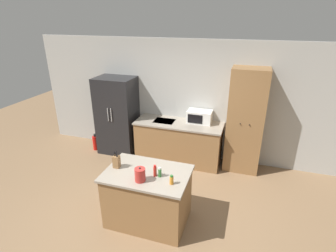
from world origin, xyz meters
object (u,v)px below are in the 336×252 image
object	(u,v)px
refrigerator	(117,116)
spice_bottle_tall_dark	(155,171)
fire_extinguisher	(96,143)
microwave	(200,117)
spice_bottle_amber_oil	(160,172)
kettle	(140,175)
pantry_cabinet	(245,122)
spice_bottle_short_red	(172,180)
knife_block	(116,162)

from	to	relation	value
refrigerator	spice_bottle_tall_dark	world-z (taller)	refrigerator
fire_extinguisher	microwave	bearing A→B (deg)	6.29
spice_bottle_amber_oil	microwave	bearing A→B (deg)	86.32
kettle	pantry_cabinet	bearing A→B (deg)	60.10
microwave	spice_bottle_short_red	size ratio (longest dim) A/B	3.75
spice_bottle_tall_dark	spice_bottle_short_red	xyz separation A→B (m)	(0.28, -0.11, -0.02)
knife_block	spice_bottle_amber_oil	world-z (taller)	knife_block
spice_bottle_tall_dark	refrigerator	bearing A→B (deg)	129.65
microwave	spice_bottle_amber_oil	distance (m)	2.16
spice_bottle_amber_oil	fire_extinguisher	world-z (taller)	spice_bottle_amber_oil
microwave	spice_bottle_amber_oil	bearing A→B (deg)	-93.68
knife_block	kettle	xyz separation A→B (m)	(0.48, -0.21, -0.00)
pantry_cabinet	spice_bottle_amber_oil	bearing A→B (deg)	-117.24
spice_bottle_short_red	kettle	size ratio (longest dim) A/B	0.62
pantry_cabinet	spice_bottle_amber_oil	size ratio (longest dim) A/B	14.23
refrigerator	microwave	bearing A→B (deg)	3.97
refrigerator	fire_extinguisher	bearing A→B (deg)	-166.27
spice_bottle_tall_dark	kettle	bearing A→B (deg)	-131.49
spice_bottle_tall_dark	kettle	distance (m)	0.24
microwave	spice_bottle_tall_dark	xyz separation A→B (m)	(-0.21, -2.15, -0.08)
spice_bottle_short_red	spice_bottle_amber_oil	size ratio (longest dim) A/B	0.91
kettle	spice_bottle_short_red	bearing A→B (deg)	7.99
refrigerator	spice_bottle_amber_oil	bearing A→B (deg)	-49.12
microwave	knife_block	bearing A→B (deg)	-111.80
fire_extinguisher	spice_bottle_amber_oil	bearing A→B (deg)	-39.01
spice_bottle_short_red	kettle	world-z (taller)	kettle
spice_bottle_amber_oil	spice_bottle_tall_dark	bearing A→B (deg)	-177.83
microwave	knife_block	xyz separation A→B (m)	(-0.85, -2.12, -0.06)
microwave	knife_block	size ratio (longest dim) A/B	1.79
knife_block	fire_extinguisher	world-z (taller)	knife_block
refrigerator	knife_block	xyz separation A→B (m)	(1.04, -1.98, 0.10)
spice_bottle_tall_dark	spice_bottle_amber_oil	bearing A→B (deg)	2.17
spice_bottle_amber_oil	kettle	bearing A→B (deg)	-141.86
microwave	kettle	bearing A→B (deg)	-98.95
spice_bottle_tall_dark	fire_extinguisher	distance (m)	3.04
spice_bottle_short_red	kettle	xyz separation A→B (m)	(-0.44, -0.06, 0.04)
pantry_cabinet	spice_bottle_amber_oil	xyz separation A→B (m)	(-1.07, -2.09, -0.11)
knife_block	spice_bottle_short_red	size ratio (longest dim) A/B	2.09
pantry_cabinet	microwave	world-z (taller)	pantry_cabinet
refrigerator	knife_block	distance (m)	2.24
microwave	fire_extinguisher	bearing A→B (deg)	-173.71
spice_bottle_short_red	knife_block	bearing A→B (deg)	170.59
knife_block	spice_bottle_tall_dark	size ratio (longest dim) A/B	1.63
pantry_cabinet	kettle	world-z (taller)	pantry_cabinet
pantry_cabinet	refrigerator	bearing A→B (deg)	-178.62
refrigerator	knife_block	size ratio (longest dim) A/B	6.22
refrigerator	kettle	size ratio (longest dim) A/B	8.06
refrigerator	spice_bottle_short_red	xyz separation A→B (m)	(1.96, -2.14, 0.06)
knife_block	pantry_cabinet	bearing A→B (deg)	49.02
pantry_cabinet	kettle	xyz separation A→B (m)	(-1.30, -2.27, -0.09)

